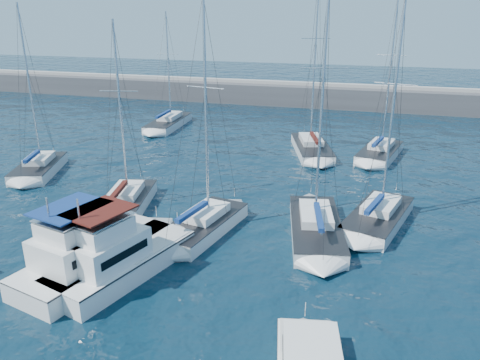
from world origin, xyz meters
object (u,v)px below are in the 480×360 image
(sailboat_mid_c, at_px, (203,224))
(sailboat_back_b, at_px, (311,147))
(motor_yacht_port_inner, at_px, (91,254))
(motor_yacht_stbd_inner, at_px, (117,258))
(sailboat_mid_e, at_px, (378,217))
(sailboat_mid_d, at_px, (316,227))
(sailboat_back_c, at_px, (380,152))
(sailboat_mid_a, at_px, (39,167))
(sailboat_mid_b, at_px, (125,202))
(sailboat_back_a, at_px, (169,123))

(sailboat_mid_c, bearing_deg, sailboat_back_b, 89.23)
(motor_yacht_port_inner, relative_size, sailboat_mid_c, 0.67)
(motor_yacht_stbd_inner, xyz_separation_m, sailboat_mid_e, (13.67, 10.92, -0.60))
(motor_yacht_port_inner, distance_m, sailboat_mid_d, 14.00)
(sailboat_mid_c, height_order, sailboat_back_b, sailboat_back_b)
(sailboat_mid_c, bearing_deg, sailboat_back_c, 72.87)
(sailboat_mid_a, height_order, sailboat_back_c, sailboat_back_c)
(sailboat_mid_b, xyz_separation_m, sailboat_mid_d, (14.02, -0.35, 0.02))
(sailboat_back_c, bearing_deg, sailboat_back_a, 179.38)
(sailboat_mid_e, height_order, sailboat_back_b, sailboat_back_b)
(sailboat_mid_b, bearing_deg, sailboat_mid_a, 143.50)
(motor_yacht_stbd_inner, relative_size, sailboat_mid_e, 0.61)
(motor_yacht_port_inner, bearing_deg, sailboat_back_a, 120.90)
(sailboat_mid_b, bearing_deg, sailboat_back_b, 45.78)
(sailboat_back_b, distance_m, sailboat_back_c, 6.76)
(motor_yacht_stbd_inner, distance_m, sailboat_back_c, 30.21)
(sailboat_mid_b, relative_size, sailboat_mid_c, 0.91)
(sailboat_back_a, distance_m, sailboat_back_c, 26.25)
(sailboat_mid_b, relative_size, sailboat_mid_e, 0.90)
(motor_yacht_port_inner, relative_size, sailboat_back_b, 0.56)
(sailboat_mid_c, bearing_deg, sailboat_mid_b, 174.75)
(sailboat_mid_b, relative_size, sailboat_back_b, 0.75)
(sailboat_mid_b, height_order, sailboat_back_c, sailboat_back_c)
(sailboat_mid_c, bearing_deg, sailboat_back_a, 129.79)
(sailboat_back_b, bearing_deg, sailboat_mid_d, -98.22)
(motor_yacht_port_inner, bearing_deg, sailboat_mid_c, 70.63)
(sailboat_mid_c, bearing_deg, motor_yacht_port_inner, -111.79)
(motor_yacht_stbd_inner, xyz_separation_m, sailboat_back_a, (-11.90, 33.00, -0.63))
(motor_yacht_stbd_inner, bearing_deg, sailboat_mid_c, 84.28)
(sailboat_mid_b, height_order, sailboat_mid_e, sailboat_mid_e)
(sailboat_back_a, relative_size, sailboat_back_b, 0.78)
(sailboat_mid_e, bearing_deg, sailboat_mid_c, -142.54)
(sailboat_mid_b, relative_size, sailboat_mid_d, 0.80)
(sailboat_mid_c, xyz_separation_m, sailboat_mid_e, (11.06, 4.49, -0.01))
(sailboat_back_a, bearing_deg, sailboat_mid_c, -64.53)
(motor_yacht_stbd_inner, distance_m, sailboat_mid_d, 12.72)
(motor_yacht_stbd_inner, relative_size, sailboat_mid_c, 0.61)
(sailboat_back_b, xyz_separation_m, sailboat_back_c, (6.75, 0.23, -0.01))
(sailboat_mid_c, bearing_deg, sailboat_mid_a, 170.16)
(sailboat_mid_d, xyz_separation_m, sailboat_back_c, (3.86, 18.84, -0.00))
(sailboat_mid_c, xyz_separation_m, sailboat_back_b, (4.28, 20.28, 0.01))
(sailboat_mid_a, relative_size, sailboat_back_a, 1.05)
(sailboat_mid_b, distance_m, sailboat_mid_c, 7.13)
(sailboat_mid_a, height_order, sailboat_mid_e, sailboat_mid_e)
(motor_yacht_port_inner, height_order, sailboat_mid_d, sailboat_mid_d)
(sailboat_mid_a, relative_size, sailboat_mid_e, 0.98)
(sailboat_mid_d, xyz_separation_m, sailboat_mid_e, (3.88, 2.82, -0.01))
(motor_yacht_stbd_inner, distance_m, sailboat_mid_a, 20.67)
(sailboat_mid_d, height_order, sailboat_back_a, sailboat_mid_d)
(sailboat_mid_c, distance_m, sailboat_back_c, 23.29)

